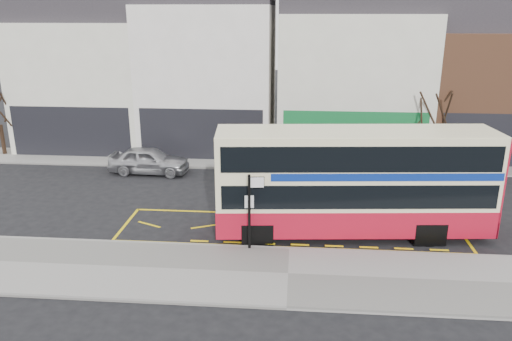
# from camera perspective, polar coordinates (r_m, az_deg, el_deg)

# --- Properties ---
(ground) EXTENTS (120.00, 120.00, 0.00)m
(ground) POSITION_cam_1_polar(r_m,az_deg,el_deg) (19.50, 3.84, -8.69)
(ground) COLOR black
(ground) RESTS_ON ground
(pavement) EXTENTS (40.00, 4.00, 0.15)m
(pavement) POSITION_cam_1_polar(r_m,az_deg,el_deg) (17.43, 3.69, -11.84)
(pavement) COLOR gray
(pavement) RESTS_ON ground
(kerb) EXTENTS (40.00, 0.15, 0.15)m
(kerb) POSITION_cam_1_polar(r_m,az_deg,el_deg) (19.13, 3.82, -8.99)
(kerb) COLOR gray
(kerb) RESTS_ON ground
(far_pavement) EXTENTS (50.00, 3.00, 0.15)m
(far_pavement) POSITION_cam_1_polar(r_m,az_deg,el_deg) (29.73, 4.28, 0.93)
(far_pavement) COLOR gray
(far_pavement) RESTS_ON ground
(road_markings) EXTENTS (14.00, 3.40, 0.01)m
(road_markings) POSITION_cam_1_polar(r_m,az_deg,el_deg) (20.94, 3.93, -6.73)
(road_markings) COLOR yellow
(road_markings) RESTS_ON ground
(terrace_far_left) EXTENTS (8.00, 8.01, 10.80)m
(terrace_far_left) POSITION_cam_1_polar(r_m,az_deg,el_deg) (35.41, -18.25, 10.69)
(terrace_far_left) COLOR white
(terrace_far_left) RESTS_ON ground
(terrace_left) EXTENTS (8.00, 8.01, 11.80)m
(terrace_left) POSITION_cam_1_polar(r_m,az_deg,el_deg) (33.10, -5.18, 11.92)
(terrace_left) COLOR white
(terrace_left) RESTS_ON ground
(terrace_green_shop) EXTENTS (9.00, 8.01, 11.30)m
(terrace_green_shop) POSITION_cam_1_polar(r_m,az_deg,el_deg) (32.81, 10.82, 11.19)
(terrace_green_shop) COLOR white
(terrace_green_shop) RESTS_ON ground
(terrace_right) EXTENTS (9.00, 8.01, 10.30)m
(terrace_right) POSITION_cam_1_polar(r_m,az_deg,el_deg) (34.94, 25.81, 9.32)
(terrace_right) COLOR brown
(terrace_right) RESTS_ON ground
(double_decker_bus) EXTENTS (10.99, 3.46, 4.32)m
(double_decker_bus) POSITION_cam_1_polar(r_m,az_deg,el_deg) (20.05, 11.21, -1.20)
(double_decker_bus) COLOR #F6EDBB
(double_decker_bus) RESTS_ON ground
(bus_stop_post) EXTENTS (0.73, 0.15, 2.90)m
(bus_stop_post) POSITION_cam_1_polar(r_m,az_deg,el_deg) (18.34, -0.58, -3.91)
(bus_stop_post) COLOR black
(bus_stop_post) RESTS_ON pavement
(car_silver) EXTENTS (4.48, 1.96, 1.50)m
(car_silver) POSITION_cam_1_polar(r_m,az_deg,el_deg) (28.33, -12.12, 1.15)
(car_silver) COLOR #AFB0B4
(car_silver) RESTS_ON ground
(car_grey) EXTENTS (4.91, 2.77, 1.53)m
(car_grey) POSITION_cam_1_polar(r_m,az_deg,el_deg) (27.08, 5.97, 0.72)
(car_grey) COLOR #36393C
(car_grey) RESTS_ON ground
(car_white) EXTENTS (5.39, 3.40, 1.46)m
(car_white) POSITION_cam_1_polar(r_m,az_deg,el_deg) (28.61, 20.22, 0.54)
(car_white) COLOR white
(car_white) RESTS_ON ground
(street_tree_right) EXTENTS (2.66, 2.66, 5.74)m
(street_tree_right) POSITION_cam_1_polar(r_m,az_deg,el_deg) (29.45, 19.79, 7.45)
(street_tree_right) COLOR black
(street_tree_right) RESTS_ON ground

